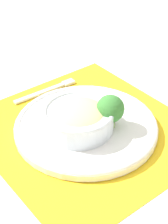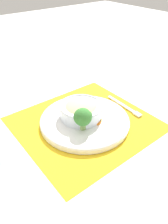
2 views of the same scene
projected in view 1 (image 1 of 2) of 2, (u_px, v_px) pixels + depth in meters
ground_plane at (86, 131)px, 0.87m from camera, size 4.00×4.00×0.00m
placemat at (86, 131)px, 0.87m from camera, size 0.48×0.45×0.00m
plate at (86, 126)px, 0.86m from camera, size 0.33×0.33×0.02m
bowl at (79, 117)px, 0.83m from camera, size 0.16×0.16×0.06m
broccoli_floret at (110, 109)px, 0.82m from camera, size 0.06×0.06×0.08m
carrot_slice_near at (94, 113)px, 0.89m from camera, size 0.04×0.04×0.01m
carrot_slice_middle at (90, 112)px, 0.89m from camera, size 0.04×0.04×0.01m
fork at (51, 89)px, 1.00m from camera, size 0.02×0.18×0.01m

